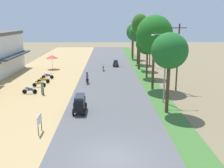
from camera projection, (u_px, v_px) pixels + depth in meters
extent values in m
plane|color=#7A6B4C|center=(112.00, 159.00, 17.04)|extent=(180.00, 180.00, 0.00)
cube|color=#565659|center=(112.00, 158.00, 17.03)|extent=(9.00, 140.00, 0.08)
cube|color=#3D6B2D|center=(199.00, 157.00, 17.14)|extent=(2.40, 140.00, 0.06)
cube|color=#2D3847|center=(16.00, 55.00, 43.30)|extent=(1.20, 12.17, 0.25)
cylinder|color=black|center=(35.00, 91.00, 31.66)|extent=(0.56, 0.06, 0.56)
cylinder|color=black|center=(25.00, 92.00, 31.64)|extent=(0.56, 0.06, 0.56)
cube|color=#333338|center=(30.00, 90.00, 31.61)|extent=(1.12, 0.12, 0.12)
ellipsoid|color=#1E4CA5|center=(30.00, 89.00, 31.58)|extent=(0.64, 0.28, 0.32)
cube|color=black|center=(27.00, 88.00, 31.54)|extent=(0.44, 0.20, 0.10)
cylinder|color=#A5A8AD|center=(34.00, 89.00, 31.60)|extent=(0.26, 0.05, 0.68)
cylinder|color=black|center=(33.00, 86.00, 31.51)|extent=(0.04, 0.54, 0.04)
cylinder|color=black|center=(44.00, 85.00, 34.82)|extent=(0.56, 0.06, 0.56)
cylinder|color=black|center=(35.00, 85.00, 34.80)|extent=(0.56, 0.06, 0.56)
cube|color=#333338|center=(39.00, 84.00, 34.77)|extent=(1.12, 0.12, 0.12)
ellipsoid|color=orange|center=(40.00, 83.00, 34.74)|extent=(0.64, 0.28, 0.32)
cube|color=black|center=(37.00, 82.00, 34.70)|extent=(0.44, 0.20, 0.10)
cylinder|color=#A5A8AD|center=(43.00, 83.00, 34.76)|extent=(0.26, 0.05, 0.68)
cylinder|color=black|center=(43.00, 80.00, 34.67)|extent=(0.04, 0.54, 0.04)
cylinder|color=black|center=(48.00, 81.00, 36.95)|extent=(0.56, 0.06, 0.56)
cylinder|color=black|center=(39.00, 81.00, 36.93)|extent=(0.56, 0.06, 0.56)
cube|color=#333338|center=(43.00, 80.00, 36.90)|extent=(1.12, 0.12, 0.12)
ellipsoid|color=orange|center=(44.00, 79.00, 36.86)|extent=(0.64, 0.28, 0.32)
cube|color=black|center=(41.00, 78.00, 36.83)|extent=(0.44, 0.20, 0.10)
cylinder|color=#A5A8AD|center=(47.00, 79.00, 36.89)|extent=(0.26, 0.05, 0.68)
cylinder|color=black|center=(47.00, 77.00, 36.80)|extent=(0.04, 0.54, 0.04)
cylinder|color=black|center=(52.00, 77.00, 39.66)|extent=(0.56, 0.06, 0.56)
cylinder|color=black|center=(44.00, 77.00, 39.64)|extent=(0.56, 0.06, 0.56)
cube|color=#333338|center=(48.00, 76.00, 39.61)|extent=(1.12, 0.12, 0.12)
ellipsoid|color=#1E4CA5|center=(48.00, 75.00, 39.58)|extent=(0.64, 0.28, 0.32)
cube|color=black|center=(46.00, 74.00, 39.54)|extent=(0.44, 0.20, 0.10)
cylinder|color=#A5A8AD|center=(51.00, 75.00, 39.60)|extent=(0.26, 0.05, 0.68)
cylinder|color=black|center=(51.00, 73.00, 39.51)|extent=(0.04, 0.54, 0.04)
cylinder|color=#262628|center=(38.00, 131.00, 20.20)|extent=(0.06, 0.06, 0.80)
cylinder|color=#262628|center=(41.00, 126.00, 21.17)|extent=(0.06, 0.06, 0.80)
cube|color=white|center=(39.00, 119.00, 20.50)|extent=(0.04, 1.30, 0.70)
cylinder|color=#99999E|center=(52.00, 63.00, 47.30)|extent=(0.05, 0.05, 2.10)
cone|color=red|center=(52.00, 57.00, 47.01)|extent=(2.20, 2.20, 0.55)
cylinder|color=#33333D|center=(42.00, 91.00, 31.21)|extent=(0.14, 0.14, 0.82)
cylinder|color=#33333D|center=(43.00, 91.00, 31.20)|extent=(0.14, 0.14, 0.82)
ellipsoid|color=#338C3F|center=(42.00, 86.00, 31.04)|extent=(0.38, 0.28, 0.56)
sphere|color=#9E7556|center=(42.00, 82.00, 30.94)|extent=(0.22, 0.22, 0.22)
cylinder|color=#4C351E|center=(168.00, 87.00, 24.79)|extent=(0.33, 0.33, 5.07)
ellipsoid|color=#1C6123|center=(170.00, 51.00, 23.96)|extent=(3.38, 3.38, 3.36)
cylinder|color=#4C351E|center=(153.00, 68.00, 33.18)|extent=(0.31, 0.31, 5.67)
ellipsoid|color=#1B611B|center=(154.00, 35.00, 32.18)|extent=(4.50, 4.50, 4.76)
cylinder|color=#4C351E|center=(147.00, 64.00, 40.14)|extent=(0.28, 0.28, 4.34)
ellipsoid|color=#1B5419|center=(148.00, 44.00, 39.39)|extent=(3.58, 3.58, 3.34)
cylinder|color=#4C351E|center=(139.00, 50.00, 46.66)|extent=(0.40, 0.40, 6.91)
ellipsoid|color=#285818|center=(140.00, 25.00, 45.59)|extent=(2.88, 2.88, 3.73)
cylinder|color=#4C351E|center=(138.00, 51.00, 52.42)|extent=(0.35, 0.35, 5.24)
ellipsoid|color=#1C5F21|center=(138.00, 33.00, 51.55)|extent=(3.74, 3.74, 3.62)
cylinder|color=#4C351E|center=(133.00, 48.00, 59.13)|extent=(0.43, 0.43, 5.08)
ellipsoid|color=#1D5D21|center=(133.00, 32.00, 58.28)|extent=(2.96, 2.96, 3.73)
cylinder|color=gray|center=(165.00, 69.00, 27.46)|extent=(0.16, 0.16, 7.45)
cylinder|color=gray|center=(160.00, 34.00, 26.59)|extent=(1.40, 0.08, 0.08)
ellipsoid|color=silver|center=(153.00, 35.00, 26.59)|extent=(0.36, 0.20, 0.14)
cylinder|color=gray|center=(174.00, 34.00, 26.61)|extent=(1.40, 0.08, 0.08)
ellipsoid|color=silver|center=(180.00, 35.00, 26.64)|extent=(0.36, 0.20, 0.14)
cylinder|color=gray|center=(132.00, 39.00, 63.86)|extent=(0.16, 0.16, 8.47)
cylinder|color=gray|center=(129.00, 22.00, 62.87)|extent=(1.40, 0.08, 0.08)
ellipsoid|color=silver|center=(126.00, 22.00, 62.87)|extent=(0.36, 0.20, 0.14)
cylinder|color=gray|center=(135.00, 22.00, 62.89)|extent=(1.40, 0.08, 0.08)
ellipsoid|color=silver|center=(138.00, 22.00, 62.92)|extent=(0.36, 0.20, 0.14)
cylinder|color=brown|center=(178.00, 58.00, 32.40)|extent=(0.20, 0.20, 8.36)
cube|color=#473323|center=(179.00, 28.00, 31.51)|extent=(1.80, 0.10, 0.10)
cylinder|color=brown|center=(150.00, 43.00, 49.56)|extent=(0.20, 0.20, 9.03)
cube|color=#473323|center=(151.00, 21.00, 48.59)|extent=(1.80, 0.10, 0.10)
cube|color=black|center=(80.00, 104.00, 25.11)|extent=(0.95, 2.40, 0.95)
cube|color=#232B38|center=(80.00, 97.00, 25.05)|extent=(0.87, 2.00, 0.35)
cylinder|color=black|center=(75.00, 106.00, 26.06)|extent=(0.12, 0.68, 0.68)
cylinder|color=black|center=(86.00, 106.00, 26.08)|extent=(0.12, 0.68, 0.68)
cylinder|color=black|center=(73.00, 112.00, 24.39)|extent=(0.12, 0.68, 0.68)
cylinder|color=black|center=(85.00, 112.00, 24.41)|extent=(0.12, 0.68, 0.68)
cube|color=#282D33|center=(116.00, 63.00, 50.02)|extent=(0.84, 1.95, 0.50)
cube|color=#232B38|center=(116.00, 61.00, 49.96)|extent=(0.77, 1.10, 0.40)
cylinder|color=black|center=(118.00, 65.00, 49.41)|extent=(0.10, 0.60, 0.60)
cylinder|color=black|center=(113.00, 65.00, 49.39)|extent=(0.10, 0.60, 0.60)
cylinder|color=black|center=(118.00, 64.00, 50.77)|extent=(0.10, 0.60, 0.60)
cylinder|color=black|center=(113.00, 64.00, 50.76)|extent=(0.10, 0.60, 0.60)
cylinder|color=black|center=(88.00, 80.00, 37.29)|extent=(0.06, 0.56, 0.56)
cylinder|color=black|center=(87.00, 83.00, 36.09)|extent=(0.06, 0.56, 0.56)
cube|color=#333338|center=(87.00, 80.00, 36.64)|extent=(0.12, 1.12, 0.12)
ellipsoid|color=#8C1E8C|center=(87.00, 79.00, 36.69)|extent=(0.28, 0.64, 0.32)
cube|color=black|center=(87.00, 79.00, 36.31)|extent=(0.20, 0.44, 0.10)
cylinder|color=#A5A8AD|center=(88.00, 79.00, 37.17)|extent=(0.05, 0.26, 0.68)
cylinder|color=black|center=(87.00, 76.00, 37.02)|extent=(0.54, 0.04, 0.04)
ellipsoid|color=#724C8C|center=(87.00, 76.00, 36.29)|extent=(0.36, 0.28, 0.64)
sphere|color=black|center=(87.00, 73.00, 36.23)|extent=(0.28, 0.28, 0.28)
cylinder|color=#2D2D38|center=(86.00, 80.00, 36.54)|extent=(0.12, 0.12, 0.48)
cylinder|color=#2D2D38|center=(88.00, 80.00, 36.55)|extent=(0.12, 0.12, 0.48)
cylinder|color=black|center=(103.00, 68.00, 46.51)|extent=(0.06, 0.56, 0.56)
cylinder|color=black|center=(103.00, 70.00, 45.31)|extent=(0.06, 0.56, 0.56)
cube|color=#333338|center=(103.00, 68.00, 45.87)|extent=(0.12, 1.12, 0.12)
ellipsoid|color=#14722D|center=(103.00, 67.00, 45.91)|extent=(0.28, 0.64, 0.32)
cube|color=black|center=(103.00, 67.00, 45.53)|extent=(0.20, 0.44, 0.10)
cylinder|color=#A5A8AD|center=(103.00, 67.00, 46.39)|extent=(0.05, 0.26, 0.68)
cylinder|color=black|center=(103.00, 65.00, 46.24)|extent=(0.54, 0.04, 0.04)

